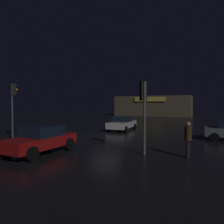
% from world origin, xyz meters
% --- Properties ---
extents(ground_plane, '(120.00, 120.00, 0.00)m').
position_xyz_m(ground_plane, '(0.00, 0.00, 0.00)').
color(ground_plane, black).
extents(store_building, '(17.52, 6.39, 4.71)m').
position_xyz_m(store_building, '(-4.11, 33.76, 2.36)').
color(store_building, brown).
rests_on(store_building, ground).
extents(traffic_signal_main, '(0.42, 0.42, 3.89)m').
position_xyz_m(traffic_signal_main, '(4.80, -5.12, 2.83)').
color(traffic_signal_main, '#595B60').
rests_on(traffic_signal_main, ground).
extents(traffic_signal_opposite, '(0.43, 0.42, 4.24)m').
position_xyz_m(traffic_signal_opposite, '(-5.35, -4.74, 3.24)').
color(traffic_signal_opposite, '#595B60').
rests_on(traffic_signal_opposite, ground).
extents(car_near, '(2.15, 4.65, 1.47)m').
position_xyz_m(car_near, '(-0.21, 4.30, 0.73)').
color(car_near, silver).
rests_on(car_near, ground).
extents(car_crossing, '(2.10, 4.26, 1.51)m').
position_xyz_m(car_crossing, '(-0.36, -7.29, 0.78)').
color(car_crossing, '#A51414').
rests_on(car_crossing, ground).
extents(pedestrian, '(0.42, 0.42, 1.82)m').
position_xyz_m(pedestrian, '(7.05, -5.02, 1.07)').
color(pedestrian, black).
rests_on(pedestrian, ground).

